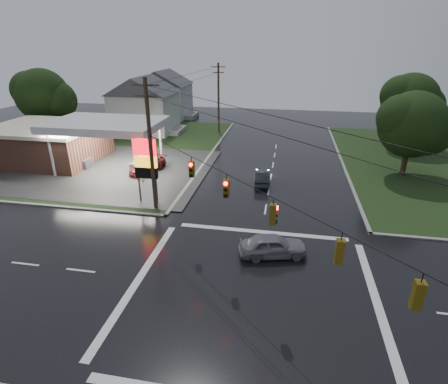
% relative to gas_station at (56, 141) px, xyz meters
% --- Properties ---
extents(ground, '(120.00, 120.00, 0.00)m').
position_rel_gas_station_xyz_m(ground, '(25.68, -19.70, -2.55)').
color(ground, black).
rests_on(ground, ground).
extents(grass_nw, '(36.00, 36.00, 0.08)m').
position_rel_gas_station_xyz_m(grass_nw, '(-0.32, 6.30, -2.51)').
color(grass_nw, black).
rests_on(grass_nw, ground).
extents(gas_station, '(26.20, 18.00, 5.60)m').
position_rel_gas_station_xyz_m(gas_station, '(0.00, 0.00, 0.00)').
color(gas_station, '#2D2D2D').
rests_on(gas_station, ground).
extents(pylon_sign, '(2.00, 0.35, 6.00)m').
position_rel_gas_station_xyz_m(pylon_sign, '(15.18, -9.20, 1.46)').
color(pylon_sign, '#59595E').
rests_on(pylon_sign, ground).
extents(utility_pole_nw, '(2.20, 0.32, 11.00)m').
position_rel_gas_station_xyz_m(utility_pole_nw, '(16.18, -10.20, 3.17)').
color(utility_pole_nw, '#382619').
rests_on(utility_pole_nw, ground).
extents(utility_pole_n, '(2.20, 0.32, 10.50)m').
position_rel_gas_station_xyz_m(utility_pole_n, '(16.18, 18.30, 2.92)').
color(utility_pole_n, '#382619').
rests_on(utility_pole_n, ground).
extents(traffic_signals, '(26.87, 26.87, 1.47)m').
position_rel_gas_station_xyz_m(traffic_signals, '(25.69, -19.72, 3.93)').
color(traffic_signals, black).
rests_on(traffic_signals, ground).
extents(house_near, '(11.05, 8.48, 8.60)m').
position_rel_gas_station_xyz_m(house_near, '(4.73, 16.30, 1.86)').
color(house_near, silver).
rests_on(house_near, ground).
extents(house_far, '(11.05, 8.48, 8.60)m').
position_rel_gas_station_xyz_m(house_far, '(3.73, 28.30, 1.86)').
color(house_far, silver).
rests_on(house_far, ground).
extents(tree_nw_behind, '(8.93, 7.60, 10.00)m').
position_rel_gas_station_xyz_m(tree_nw_behind, '(-8.17, 10.29, 3.63)').
color(tree_nw_behind, black).
rests_on(tree_nw_behind, ground).
extents(tree_ne_near, '(7.99, 6.80, 8.98)m').
position_rel_gas_station_xyz_m(tree_ne_near, '(39.82, 2.29, 3.01)').
color(tree_ne_near, black).
rests_on(tree_ne_near, ground).
extents(tree_ne_far, '(8.46, 7.20, 9.80)m').
position_rel_gas_station_xyz_m(tree_ne_far, '(42.83, 14.29, 3.63)').
color(tree_ne_far, black).
rests_on(tree_ne_far, ground).
extents(car_north, '(1.74, 4.26, 1.37)m').
position_rel_gas_station_xyz_m(car_north, '(24.88, -2.79, -1.86)').
color(car_north, black).
rests_on(car_north, ground).
extents(car_crossing, '(4.87, 2.88, 1.56)m').
position_rel_gas_station_xyz_m(car_crossing, '(26.64, -15.75, -1.77)').
color(car_crossing, gray).
rests_on(car_crossing, ground).
extents(car_pump, '(3.29, 5.42, 1.47)m').
position_rel_gas_station_xyz_m(car_pump, '(12.09, -1.68, -1.81)').
color(car_pump, maroon).
rests_on(car_pump, ground).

